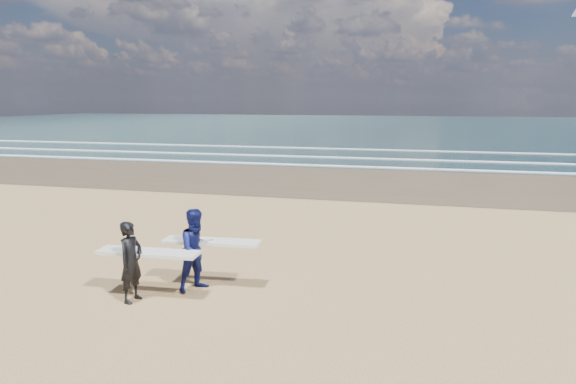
# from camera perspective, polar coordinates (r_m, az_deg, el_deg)

# --- Properties ---
(ocean) EXTENTS (220.00, 100.00, 0.02)m
(ocean) POSITION_cam_1_polar(r_m,az_deg,el_deg) (82.14, 24.77, 6.46)
(ocean) COLOR #183135
(ocean) RESTS_ON ground
(surfer_near) EXTENTS (2.23, 1.01, 1.71)m
(surfer_near) POSITION_cam_1_polar(r_m,az_deg,el_deg) (11.23, -16.76, -7.28)
(surfer_near) COLOR black
(surfer_near) RESTS_ON ground
(surfer_far) EXTENTS (2.24, 1.26, 1.83)m
(surfer_far) POSITION_cam_1_polar(r_m,az_deg,el_deg) (11.53, -9.97, -6.27)
(surfer_far) COLOR #0D134B
(surfer_far) RESTS_ON ground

